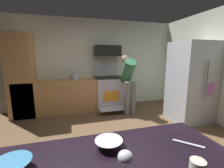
{
  "coord_description": "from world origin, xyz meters",
  "views": [
    {
      "loc": [
        -0.71,
        -2.25,
        1.54
      ],
      "look_at": [
        -0.0,
        0.3,
        1.05
      ],
      "focal_mm": 24.07,
      "sensor_mm": 36.0,
      "label": 1
    }
  ],
  "objects_px": {
    "person_cook": "(128,80)",
    "stock_pot": "(75,77)",
    "mug_tea": "(197,168)",
    "microwave": "(107,51)",
    "wine_glass_near": "(125,158)",
    "mixing_bowl_large": "(12,167)",
    "mixing_bowl_small": "(109,143)",
    "refrigerator": "(191,82)",
    "oven_range": "(108,91)"
  },
  "relations": [
    {
      "from": "mixing_bowl_small",
      "to": "wine_glass_near",
      "type": "height_order",
      "value": "wine_glass_near"
    },
    {
      "from": "person_cook",
      "to": "mug_tea",
      "type": "relative_size",
      "value": 17.36
    },
    {
      "from": "mixing_bowl_small",
      "to": "wine_glass_near",
      "type": "bearing_deg",
      "value": -86.96
    },
    {
      "from": "wine_glass_near",
      "to": "stock_pot",
      "type": "height_order",
      "value": "stock_pot"
    },
    {
      "from": "wine_glass_near",
      "to": "person_cook",
      "type": "bearing_deg",
      "value": 67.93
    },
    {
      "from": "mixing_bowl_large",
      "to": "refrigerator",
      "type": "bearing_deg",
      "value": 33.01
    },
    {
      "from": "refrigerator",
      "to": "microwave",
      "type": "bearing_deg",
      "value": 139.28
    },
    {
      "from": "stock_pot",
      "to": "microwave",
      "type": "bearing_deg",
      "value": 4.8
    },
    {
      "from": "wine_glass_near",
      "to": "mug_tea",
      "type": "bearing_deg",
      "value": -13.44
    },
    {
      "from": "mixing_bowl_small",
      "to": "stock_pot",
      "type": "height_order",
      "value": "stock_pot"
    },
    {
      "from": "oven_range",
      "to": "mixing_bowl_small",
      "type": "bearing_deg",
      "value": -104.13
    },
    {
      "from": "microwave",
      "to": "refrigerator",
      "type": "xyz_separation_m",
      "value": [
        1.68,
        -1.44,
        -0.76
      ]
    },
    {
      "from": "person_cook",
      "to": "mixing_bowl_large",
      "type": "xyz_separation_m",
      "value": [
        -1.82,
        -2.81,
        0.0
      ]
    },
    {
      "from": "person_cook",
      "to": "stock_pot",
      "type": "xyz_separation_m",
      "value": [
        -1.37,
        0.56,
        0.05
      ]
    },
    {
      "from": "microwave",
      "to": "refrigerator",
      "type": "height_order",
      "value": "refrigerator"
    },
    {
      "from": "microwave",
      "to": "mixing_bowl_large",
      "type": "bearing_deg",
      "value": -112.17
    },
    {
      "from": "person_cook",
      "to": "mixing_bowl_small",
      "type": "relative_size",
      "value": 7.85
    },
    {
      "from": "oven_range",
      "to": "mixing_bowl_small",
      "type": "height_order",
      "value": "oven_range"
    },
    {
      "from": "microwave",
      "to": "wine_glass_near",
      "type": "height_order",
      "value": "microwave"
    },
    {
      "from": "person_cook",
      "to": "wine_glass_near",
      "type": "bearing_deg",
      "value": -112.07
    },
    {
      "from": "wine_glass_near",
      "to": "mug_tea",
      "type": "xyz_separation_m",
      "value": [
        0.38,
        -0.09,
        -0.07
      ]
    },
    {
      "from": "refrigerator",
      "to": "stock_pot",
      "type": "xyz_separation_m",
      "value": [
        -2.63,
        1.36,
        0.05
      ]
    },
    {
      "from": "person_cook",
      "to": "wine_glass_near",
      "type": "relative_size",
      "value": 9.99
    },
    {
      "from": "refrigerator",
      "to": "oven_range",
      "type": "bearing_deg",
      "value": 141.13
    },
    {
      "from": "person_cook",
      "to": "mixing_bowl_small",
      "type": "height_order",
      "value": "person_cook"
    },
    {
      "from": "wine_glass_near",
      "to": "microwave",
      "type": "bearing_deg",
      "value": 77.53
    },
    {
      "from": "wine_glass_near",
      "to": "stock_pot",
      "type": "xyz_separation_m",
      "value": [
        -0.14,
        3.57,
        -0.04
      ]
    },
    {
      "from": "person_cook",
      "to": "mug_tea",
      "type": "distance_m",
      "value": 3.22
    },
    {
      "from": "mixing_bowl_small",
      "to": "person_cook",
      "type": "bearing_deg",
      "value": 65.55
    },
    {
      "from": "wine_glass_near",
      "to": "stock_pot",
      "type": "bearing_deg",
      "value": 92.31
    },
    {
      "from": "oven_range",
      "to": "mixing_bowl_small",
      "type": "relative_size",
      "value": 7.7
    },
    {
      "from": "oven_range",
      "to": "refrigerator",
      "type": "distance_m",
      "value": 2.2
    },
    {
      "from": "microwave",
      "to": "person_cook",
      "type": "bearing_deg",
      "value": -56.81
    },
    {
      "from": "oven_range",
      "to": "mug_tea",
      "type": "bearing_deg",
      "value": -96.64
    },
    {
      "from": "wine_glass_near",
      "to": "mixing_bowl_small",
      "type": "bearing_deg",
      "value": 93.04
    },
    {
      "from": "microwave",
      "to": "person_cook",
      "type": "distance_m",
      "value": 1.08
    },
    {
      "from": "refrigerator",
      "to": "stock_pot",
      "type": "height_order",
      "value": "refrigerator"
    },
    {
      "from": "mixing_bowl_large",
      "to": "wine_glass_near",
      "type": "height_order",
      "value": "wine_glass_near"
    },
    {
      "from": "mixing_bowl_large",
      "to": "stock_pot",
      "type": "distance_m",
      "value": 3.4
    },
    {
      "from": "person_cook",
      "to": "mug_tea",
      "type": "bearing_deg",
      "value": -105.14
    },
    {
      "from": "refrigerator",
      "to": "mug_tea",
      "type": "bearing_deg",
      "value": -132.44
    },
    {
      "from": "person_cook",
      "to": "stock_pot",
      "type": "bearing_deg",
      "value": 157.88
    },
    {
      "from": "wine_glass_near",
      "to": "oven_range",
      "type": "bearing_deg",
      "value": 77.22
    },
    {
      "from": "microwave",
      "to": "wine_glass_near",
      "type": "distance_m",
      "value": 3.8
    },
    {
      "from": "mixing_bowl_large",
      "to": "mixing_bowl_small",
      "type": "relative_size",
      "value": 1.06
    },
    {
      "from": "refrigerator",
      "to": "person_cook",
      "type": "bearing_deg",
      "value": 147.36
    },
    {
      "from": "mug_tea",
      "to": "stock_pot",
      "type": "bearing_deg",
      "value": 98.18
    },
    {
      "from": "mixing_bowl_large",
      "to": "mixing_bowl_small",
      "type": "xyz_separation_m",
      "value": [
        0.58,
        0.09,
        -0.01
      ]
    },
    {
      "from": "wine_glass_near",
      "to": "mug_tea",
      "type": "height_order",
      "value": "wine_glass_near"
    },
    {
      "from": "mixing_bowl_large",
      "to": "mug_tea",
      "type": "relative_size",
      "value": 2.34
    }
  ]
}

